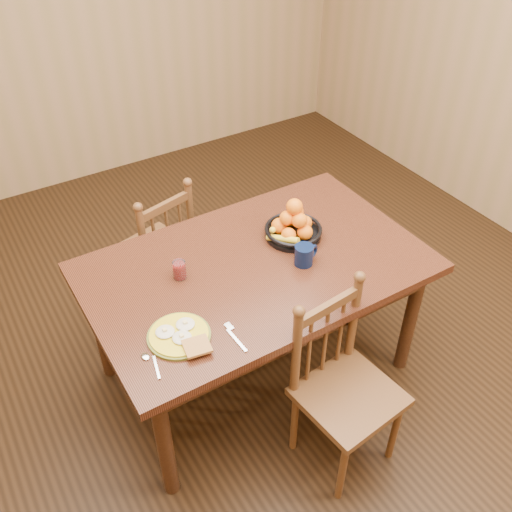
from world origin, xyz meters
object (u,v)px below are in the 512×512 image
dining_table (256,278)px  breakfast_plate (180,335)px  chair_far (157,252)px  fruit_bowl (293,226)px  coffee_mug (305,255)px  chair_near (343,388)px

dining_table → breakfast_plate: 0.57m
chair_far → breakfast_plate: size_ratio=2.98×
dining_table → fruit_bowl: size_ratio=5.52×
coffee_mug → dining_table: bearing=150.6°
chair_far → fruit_bowl: size_ratio=3.03×
coffee_mug → fruit_bowl: bearing=70.2°
chair_near → breakfast_plate: bearing=141.1°
chair_near → breakfast_plate: chair_near is taller
chair_far → breakfast_plate: (-0.28, -0.96, 0.33)m
dining_table → fruit_bowl: bearing=18.2°
dining_table → fruit_bowl: (0.27, 0.09, 0.15)m
fruit_bowl → chair_near: bearing=-105.7°
chair_far → coffee_mug: chair_far is taller
dining_table → coffee_mug: (0.20, -0.11, 0.14)m
dining_table → chair_near: (0.07, -0.62, -0.22)m
chair_near → fruit_bowl: fruit_bowl is taller
breakfast_plate → chair_far: bearing=73.5°
chair_near → fruit_bowl: bearing=68.4°
breakfast_plate → dining_table: bearing=24.8°
chair_far → fruit_bowl: 0.90m
coffee_mug → fruit_bowl: fruit_bowl is taller
breakfast_plate → coffee_mug: 0.72m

